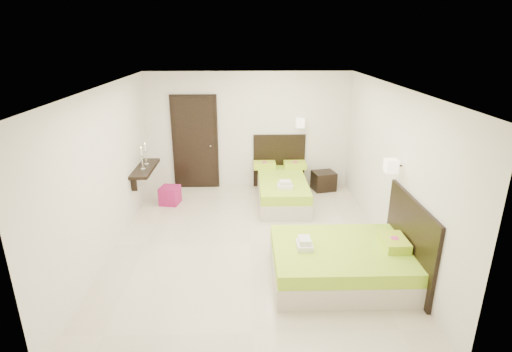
{
  "coord_description": "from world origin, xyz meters",
  "views": [
    {
      "loc": [
        -0.06,
        -5.97,
        3.32
      ],
      "look_at": [
        0.1,
        0.3,
        1.1
      ],
      "focal_mm": 28.0,
      "sensor_mm": 36.0,
      "label": 1
    }
  ],
  "objects_px": {
    "bed_double": "(346,261)",
    "ottoman": "(170,195)",
    "nightstand": "(324,181)",
    "bed_single": "(282,187)"
  },
  "relations": [
    {
      "from": "nightstand",
      "to": "ottoman",
      "type": "height_order",
      "value": "nightstand"
    },
    {
      "from": "bed_double",
      "to": "ottoman",
      "type": "height_order",
      "value": "bed_double"
    },
    {
      "from": "bed_single",
      "to": "nightstand",
      "type": "bearing_deg",
      "value": 30.43
    },
    {
      "from": "nightstand",
      "to": "ottoman",
      "type": "relative_size",
      "value": 1.28
    },
    {
      "from": "bed_single",
      "to": "ottoman",
      "type": "distance_m",
      "value": 2.35
    },
    {
      "from": "bed_double",
      "to": "nightstand",
      "type": "xyz_separation_m",
      "value": [
        0.33,
        3.51,
        -0.07
      ]
    },
    {
      "from": "nightstand",
      "to": "ottoman",
      "type": "bearing_deg",
      "value": 179.45
    },
    {
      "from": "bed_single",
      "to": "nightstand",
      "type": "relative_size",
      "value": 4.12
    },
    {
      "from": "bed_double",
      "to": "nightstand",
      "type": "bearing_deg",
      "value": 84.55
    },
    {
      "from": "ottoman",
      "to": "bed_single",
      "type": "bearing_deg",
      "value": 3.32
    }
  ]
}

